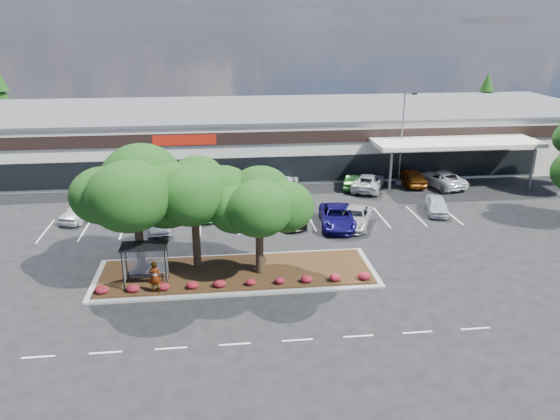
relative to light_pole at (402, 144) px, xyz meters
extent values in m
plane|color=black|center=(-15.12, -22.92, -4.04)|extent=(160.00, 160.00, 0.00)
cube|color=white|center=(-15.12, 11.08, -1.04)|extent=(80.00, 20.00, 6.00)
cube|color=#505153|center=(-15.12, 11.08, 2.06)|extent=(80.40, 20.40, 0.30)
cube|color=black|center=(-15.12, 1.03, 0.76)|extent=(80.00, 0.25, 1.20)
cube|color=black|center=(-15.12, 1.03, -2.44)|extent=(60.00, 0.18, 2.60)
cube|color=#B71B0D|center=(-21.12, 0.96, 0.76)|extent=(6.00, 0.12, 1.00)
cube|color=white|center=(4.88, -1.42, 0.36)|extent=(16.00, 5.00, 0.40)
cylinder|color=slate|center=(-2.12, -3.42, -1.94)|extent=(0.24, 0.24, 4.20)
cylinder|color=slate|center=(11.88, -3.42, -1.94)|extent=(0.24, 0.24, 4.20)
cube|color=gray|center=(-17.12, -18.92, -3.97)|extent=(18.00, 6.00, 0.15)
cube|color=#412916|center=(-17.12, -18.92, -3.84)|extent=(17.20, 5.20, 0.12)
cube|color=silver|center=(-27.12, -26.92, -4.04)|extent=(1.60, 0.12, 0.01)
cube|color=silver|center=(-23.92, -26.92, -4.04)|extent=(1.60, 0.12, 0.01)
cube|color=silver|center=(-20.72, -26.92, -4.04)|extent=(1.60, 0.12, 0.01)
cube|color=silver|center=(-17.52, -26.92, -4.04)|extent=(1.60, 0.12, 0.01)
cube|color=silver|center=(-14.32, -26.92, -4.04)|extent=(1.60, 0.12, 0.01)
cube|color=silver|center=(-11.12, -26.92, -4.04)|extent=(1.60, 0.12, 0.01)
cube|color=silver|center=(-7.92, -26.92, -4.04)|extent=(1.60, 0.12, 0.01)
cube|color=silver|center=(-4.72, -26.92, -4.04)|extent=(1.60, 0.12, 0.01)
cube|color=silver|center=(-31.62, -9.42, -4.04)|extent=(0.12, 5.00, 0.01)
cube|color=silver|center=(-28.62, -9.42, -4.04)|extent=(0.12, 5.00, 0.01)
cube|color=silver|center=(-25.62, -9.42, -4.04)|extent=(0.12, 5.00, 0.01)
cube|color=silver|center=(-22.62, -9.42, -4.04)|extent=(0.12, 5.00, 0.01)
cube|color=silver|center=(-19.62, -9.42, -4.04)|extent=(0.12, 5.00, 0.01)
cube|color=silver|center=(-16.62, -9.42, -4.04)|extent=(0.12, 5.00, 0.01)
cube|color=silver|center=(-13.62, -9.42, -4.04)|extent=(0.12, 5.00, 0.01)
cube|color=silver|center=(-10.62, -9.42, -4.04)|extent=(0.12, 5.00, 0.01)
cube|color=silver|center=(-7.62, -9.42, -4.04)|extent=(0.12, 5.00, 0.01)
cube|color=silver|center=(-4.62, -9.42, -4.04)|extent=(0.12, 5.00, 0.01)
cube|color=silver|center=(-1.62, -9.42, -4.04)|extent=(0.12, 5.00, 0.01)
cube|color=silver|center=(1.38, -9.42, -4.04)|extent=(0.12, 5.00, 0.01)
cylinder|color=black|center=(-23.87, -19.47, -2.53)|extent=(0.08, 0.08, 2.50)
cylinder|color=black|center=(-21.37, -19.47, -2.53)|extent=(0.08, 0.08, 2.50)
cylinder|color=black|center=(-23.87, -20.77, -2.53)|extent=(0.08, 0.08, 2.50)
cylinder|color=black|center=(-21.37, -20.77, -2.53)|extent=(0.08, 0.08, 2.50)
cube|color=black|center=(-22.62, -20.12, -1.24)|extent=(2.75, 1.55, 0.10)
cube|color=silver|center=(-22.62, -19.47, -2.41)|extent=(2.30, 0.03, 2.00)
cube|color=black|center=(-22.62, -19.87, -3.33)|extent=(2.00, 0.35, 0.06)
cone|color=#18350E|center=(-45.12, 23.08, 0.96)|extent=(4.40, 4.40, 10.00)
cone|color=#18350E|center=(18.88, 21.08, 0.46)|extent=(3.96, 3.96, 9.00)
imported|color=#594C47|center=(-21.98, -21.22, -2.79)|extent=(0.76, 0.53, 1.98)
cube|color=gray|center=(-0.10, -0.05, -3.84)|extent=(0.50, 0.50, 0.40)
cylinder|color=slate|center=(-0.10, -0.05, 0.74)|extent=(0.14, 0.14, 8.77)
cube|color=slate|center=(0.31, 0.14, 4.97)|extent=(0.91, 0.58, 0.14)
cube|color=black|center=(0.76, 0.35, 4.90)|extent=(0.53, 0.46, 0.18)
imported|color=white|center=(-29.37, -6.99, -3.26)|extent=(3.34, 4.94, 1.56)
imported|color=#BDBDBD|center=(-22.98, -9.78, -3.19)|extent=(2.62, 5.40, 1.71)
imported|color=maroon|center=(-22.93, -7.29, -3.29)|extent=(2.94, 4.81, 1.50)
imported|color=#17551E|center=(-19.68, -7.04, -3.24)|extent=(2.81, 5.75, 1.61)
imported|color=black|center=(-12.85, -9.86, -3.30)|extent=(3.55, 5.53, 1.49)
imported|color=#110B53|center=(-8.79, -11.05, -3.25)|extent=(3.32, 6.01, 1.59)
imported|color=#BBBBBB|center=(-7.41, -11.13, -3.31)|extent=(4.38, 5.81, 1.47)
imported|color=silver|center=(0.31, -8.91, -3.33)|extent=(2.66, 4.44, 1.42)
imported|color=#AAB0B6|center=(-25.02, -5.30, -3.36)|extent=(2.04, 4.77, 1.37)
imported|color=navy|center=(-21.02, -3.02, -3.18)|extent=(4.92, 6.82, 1.72)
imported|color=black|center=(-16.08, -2.00, -3.20)|extent=(2.14, 5.20, 1.68)
imported|color=silver|center=(-11.92, -1.79, -3.21)|extent=(3.55, 6.33, 1.67)
imported|color=#1D4C18|center=(-4.82, -0.96, -3.33)|extent=(3.13, 4.53, 1.42)
imported|color=silver|center=(-3.66, -1.57, -3.26)|extent=(4.66, 6.18, 1.56)
imported|color=#713509|center=(1.03, -0.46, -3.19)|extent=(2.09, 5.02, 1.70)
imported|color=white|center=(3.77, -1.36, -3.25)|extent=(3.87, 6.18, 1.59)
camera|label=1|loc=(-18.03, -50.92, 11.48)|focal=35.00mm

